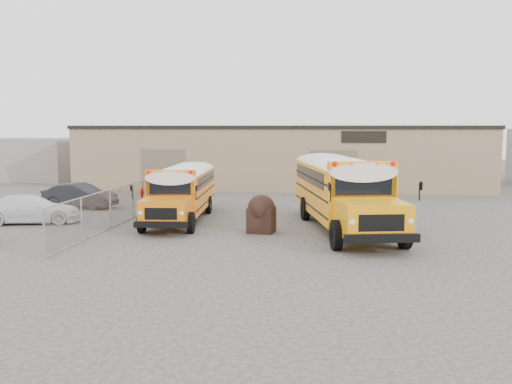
# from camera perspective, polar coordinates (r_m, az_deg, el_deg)

# --- Properties ---
(ground) EXTENTS (120.00, 120.00, 0.00)m
(ground) POSITION_cam_1_polar(r_m,az_deg,el_deg) (25.03, -1.41, -4.01)
(ground) COLOR #393634
(ground) RESTS_ON ground
(warehouse) EXTENTS (30.20, 10.20, 4.67)m
(warehouse) POSITION_cam_1_polar(r_m,az_deg,el_deg) (44.52, 2.57, 3.69)
(warehouse) COLOR #897154
(warehouse) RESTS_ON ground
(chainlink_fence) EXTENTS (0.07, 18.07, 1.81)m
(chainlink_fence) POSITION_cam_1_polar(r_m,az_deg,el_deg) (29.25, -12.18, -0.84)
(chainlink_fence) COLOR #93969C
(chainlink_fence) RESTS_ON ground
(distant_building_left) EXTENTS (8.00, 6.00, 3.60)m
(distant_building_left) POSITION_cam_1_polar(r_m,az_deg,el_deg) (53.09, -21.65, 3.08)
(distant_building_left) COLOR gray
(distant_building_left) RESTS_ON ground
(school_bus_left) EXTENTS (3.02, 9.34, 2.69)m
(school_bus_left) POSITION_cam_1_polar(r_m,az_deg,el_deg) (33.99, -5.78, 1.40)
(school_bus_left) COLOR orange
(school_bus_left) RESTS_ON ground
(school_bus_right) EXTENTS (4.99, 11.49, 3.27)m
(school_bus_right) POSITION_cam_1_polar(r_m,az_deg,el_deg) (32.67, 5.93, 1.78)
(school_bus_right) COLOR #FF9F0D
(school_bus_right) RESTS_ON ground
(tarp_bundle) EXTENTS (1.23, 1.21, 1.66)m
(tarp_bundle) POSITION_cam_1_polar(r_m,az_deg,el_deg) (24.75, 0.54, -2.14)
(tarp_bundle) COLOR black
(tarp_bundle) RESTS_ON ground
(car_white) EXTENTS (4.93, 2.99, 1.34)m
(car_white) POSITION_cam_1_polar(r_m,az_deg,el_deg) (29.27, -21.58, -1.61)
(car_white) COLOR white
(car_white) RESTS_ON ground
(car_dark) EXTENTS (4.37, 2.06, 1.39)m
(car_dark) POSITION_cam_1_polar(r_m,az_deg,el_deg) (33.87, -17.20, -0.35)
(car_dark) COLOR black
(car_dark) RESTS_ON ground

